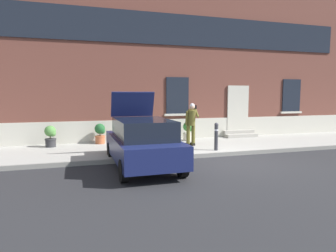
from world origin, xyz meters
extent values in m
plane|color=#232326|center=(0.00, 0.00, 0.00)|extent=(80.00, 80.00, 0.00)
cube|color=#99968E|center=(0.00, 2.80, 0.07)|extent=(24.00, 3.60, 0.15)
cube|color=gray|center=(0.00, 0.94, 0.07)|extent=(24.00, 0.12, 0.15)
cube|color=brown|center=(0.00, 5.30, 3.75)|extent=(24.00, 1.40, 7.50)
cube|color=#BCB7A8|center=(0.00, 4.58, 0.55)|extent=(24.00, 0.08, 1.10)
cube|color=black|center=(2.84, 4.57, 1.52)|extent=(1.00, 0.08, 2.10)
cube|color=#BCB7A8|center=(2.84, 4.55, 1.57)|extent=(1.16, 0.06, 2.24)
cube|color=black|center=(-0.36, 4.57, 2.20)|extent=(1.10, 0.06, 1.70)
cube|color=#BCB7A8|center=(-0.36, 4.54, 1.30)|extent=(1.30, 0.12, 0.10)
cube|color=black|center=(6.04, 4.57, 2.20)|extent=(1.10, 0.06, 1.70)
cube|color=#BCB7A8|center=(6.04, 4.54, 1.30)|extent=(1.30, 0.12, 0.10)
cube|color=black|center=(0.00, 4.57, 5.20)|extent=(16.80, 0.06, 1.40)
cube|color=#9E998E|center=(2.84, 4.12, 0.23)|extent=(1.65, 0.32, 0.16)
cube|color=#9E998E|center=(2.84, 4.44, 0.31)|extent=(1.65, 0.32, 0.32)
cube|color=#161E4C|center=(-3.01, 0.13, 0.62)|extent=(1.79, 4.02, 0.64)
cube|color=black|center=(-3.01, -0.02, 1.22)|extent=(1.56, 2.42, 0.56)
cube|color=black|center=(-3.03, 2.15, 0.40)|extent=(1.66, 0.12, 0.20)
cube|color=yellow|center=(-3.03, 2.15, 0.58)|extent=(0.52, 0.03, 0.12)
cube|color=#B21414|center=(-3.79, 2.14, 0.84)|extent=(0.16, 0.04, 0.18)
cube|color=#B21414|center=(-2.28, 2.15, 0.84)|extent=(0.16, 0.04, 0.18)
cube|color=#161E4C|center=(-3.02, 1.59, 1.90)|extent=(1.49, 0.38, 0.87)
cylinder|color=black|center=(-3.79, -1.27, 0.30)|extent=(0.21, 0.60, 0.60)
cylinder|color=black|center=(-2.20, -1.26, 0.30)|extent=(0.21, 0.60, 0.60)
cylinder|color=black|center=(-3.82, 1.53, 0.30)|extent=(0.21, 0.60, 0.60)
cylinder|color=black|center=(-2.23, 1.54, 0.30)|extent=(0.21, 0.60, 0.60)
cylinder|color=#333338|center=(0.08, 1.35, 0.62)|extent=(0.14, 0.14, 0.95)
sphere|color=#333338|center=(0.08, 1.35, 1.12)|extent=(0.15, 0.15, 0.15)
cylinder|color=silver|center=(0.08, 1.35, 0.92)|extent=(0.15, 0.15, 0.06)
cylinder|color=#514C1E|center=(-0.57, 2.59, 0.60)|extent=(0.15, 0.15, 0.82)
cube|color=black|center=(-0.57, 2.65, 0.20)|extent=(0.12, 0.28, 0.10)
cylinder|color=#514C1E|center=(-0.35, 2.59, 0.60)|extent=(0.15, 0.15, 0.82)
cube|color=black|center=(-0.35, 2.65, 0.20)|extent=(0.12, 0.28, 0.10)
cylinder|color=#514C1E|center=(-0.46, 2.53, 1.32)|extent=(0.34, 0.44, 0.67)
sphere|color=tan|center=(-0.46, 2.46, 1.76)|extent=(0.22, 0.22, 0.22)
sphere|color=silver|center=(-0.46, 2.46, 1.79)|extent=(0.21, 0.21, 0.21)
cylinder|color=#514C1E|center=(-0.68, 2.49, 1.30)|extent=(0.09, 0.18, 0.57)
cylinder|color=#514C1E|center=(-0.26, 2.49, 1.52)|extent=(0.09, 0.42, 0.42)
cube|color=black|center=(-0.31, 2.44, 1.74)|extent=(0.07, 0.02, 0.15)
cylinder|color=#2D2D30|center=(-5.94, 3.94, 0.32)|extent=(0.40, 0.40, 0.34)
cylinder|color=#2D2D30|center=(-5.94, 3.94, 0.46)|extent=(0.44, 0.44, 0.05)
cylinder|color=#47331E|center=(-5.94, 3.94, 0.61)|extent=(0.04, 0.04, 0.24)
sphere|color=#4C843D|center=(-5.94, 3.94, 0.79)|extent=(0.44, 0.44, 0.44)
sphere|color=#4C843D|center=(-5.84, 3.89, 0.69)|extent=(0.24, 0.24, 0.24)
cylinder|color=#B25B38|center=(-3.99, 4.20, 0.32)|extent=(0.40, 0.40, 0.34)
cylinder|color=#B25B38|center=(-3.99, 4.20, 0.46)|extent=(0.44, 0.44, 0.05)
cylinder|color=#47331E|center=(-3.99, 4.20, 0.61)|extent=(0.04, 0.04, 0.24)
sphere|color=#1E5628|center=(-3.99, 4.20, 0.79)|extent=(0.44, 0.44, 0.44)
sphere|color=#1E5628|center=(-3.89, 4.15, 0.69)|extent=(0.24, 0.24, 0.24)
cylinder|color=#606B38|center=(-2.03, 3.93, 0.32)|extent=(0.40, 0.40, 0.34)
cylinder|color=#606B38|center=(-2.03, 3.93, 0.46)|extent=(0.44, 0.44, 0.05)
cylinder|color=#47331E|center=(-2.03, 3.93, 0.61)|extent=(0.04, 0.04, 0.24)
sphere|color=#387F33|center=(-2.03, 3.93, 0.79)|extent=(0.44, 0.44, 0.44)
sphere|color=#387F33|center=(-1.93, 3.88, 0.69)|extent=(0.24, 0.24, 0.24)
cylinder|color=beige|center=(-0.07, 3.96, 0.32)|extent=(0.40, 0.40, 0.34)
cylinder|color=beige|center=(-0.07, 3.96, 0.46)|extent=(0.44, 0.44, 0.05)
cylinder|color=#47331E|center=(-0.07, 3.96, 0.61)|extent=(0.04, 0.04, 0.24)
sphere|color=#387F33|center=(-0.07, 3.96, 0.79)|extent=(0.44, 0.44, 0.44)
sphere|color=#387F33|center=(0.03, 3.91, 0.69)|extent=(0.24, 0.24, 0.24)
camera|label=1|loc=(-4.87, -8.67, 2.23)|focal=31.72mm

